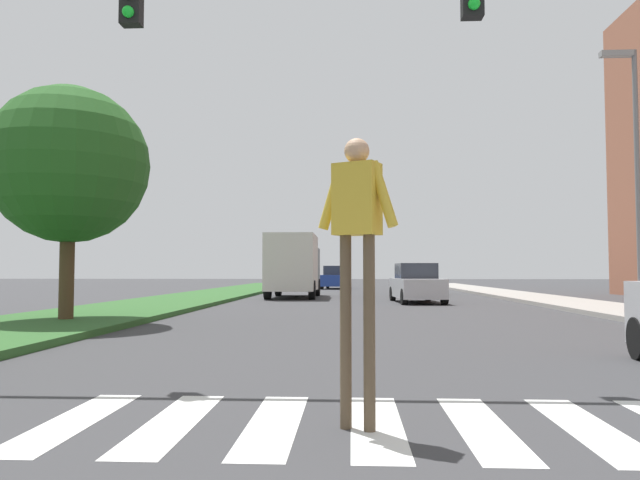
{
  "coord_description": "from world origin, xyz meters",
  "views": [
    {
      "loc": [
        -0.22,
        1.06,
        1.34
      ],
      "look_at": [
        -1.04,
        16.77,
        2.16
      ],
      "focal_mm": 33.47,
      "sensor_mm": 36.0,
      "label": 1
    }
  ],
  "objects": [
    {
      "name": "sidewalk_right",
      "position": [
        8.38,
        28.0,
        0.07
      ],
      "size": [
        3.0,
        64.0,
        0.15
      ],
      "primitive_type": "cube",
      "color": "#9E9991",
      "rests_on": "ground_plane"
    },
    {
      "name": "median_strip",
      "position": [
        -7.54,
        28.0,
        0.07
      ],
      "size": [
        4.21,
        64.0,
        0.15
      ],
      "primitive_type": "cube",
      "color": "#2D5B28",
      "rests_on": "ground_plane"
    },
    {
      "name": "ground_plane",
      "position": [
        0.0,
        30.0,
        0.0
      ],
      "size": [
        140.0,
        140.0,
        0.0
      ],
      "primitive_type": "plane",
      "color": "#38383A"
    },
    {
      "name": "pedestrian_performer",
      "position": [
        -0.17,
        6.17,
        1.66
      ],
      "size": [
        0.71,
        0.4,
        2.49
      ],
      "color": "brown",
      "rests_on": "ground_plane"
    },
    {
      "name": "truck_box_delivery",
      "position": [
        -3.1,
        30.95,
        1.63
      ],
      "size": [
        2.4,
        6.2,
        3.1
      ],
      "color": "#474C51",
      "rests_on": "ground_plane"
    },
    {
      "name": "crosswalk",
      "position": [
        0.0,
        6.34,
        0.0
      ],
      "size": [
        5.85,
        2.2,
        0.01
      ],
      "color": "silver",
      "rests_on": "ground_plane"
    },
    {
      "name": "street_lamp_right",
      "position": [
        7.79,
        18.22,
        4.59
      ],
      "size": [
        1.02,
        0.24,
        7.5
      ],
      "color": "slate",
      "rests_on": "sidewalk_right"
    },
    {
      "name": "sedan_far_horizon",
      "position": [
        -1.39,
        45.9,
        0.8
      ],
      "size": [
        2.14,
        4.61,
        1.72
      ],
      "color": "navy",
      "rests_on": "ground_plane"
    },
    {
      "name": "traffic_light_gantry",
      "position": [
        -3.27,
        8.89,
        4.34
      ],
      "size": [
        8.49,
        0.3,
        6.0
      ],
      "color": "gold",
      "rests_on": "median_strip"
    },
    {
      "name": "tree_mid",
      "position": [
        -7.32,
        15.61,
        4.01
      ],
      "size": [
        3.96,
        3.96,
        5.85
      ],
      "color": "#4C3823",
      "rests_on": "median_strip"
    },
    {
      "name": "sedan_midblock",
      "position": [
        2.56,
        26.6,
        0.77
      ],
      "size": [
        2.08,
        4.32,
        1.67
      ],
      "color": "#B7B7BC",
      "rests_on": "ground_plane"
    },
    {
      "name": "sedan_distant",
      "position": [
        3.67,
        35.33,
        0.79
      ],
      "size": [
        1.95,
        4.11,
        1.71
      ],
      "color": "gray",
      "rests_on": "ground_plane"
    }
  ]
}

